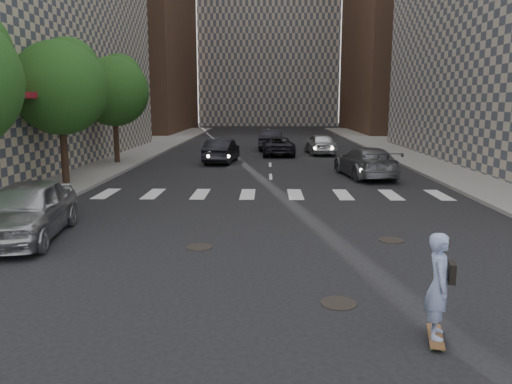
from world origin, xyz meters
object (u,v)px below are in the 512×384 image
skateboarder (439,286)px  silver_sedan (26,210)px  tree_b (62,84)px  traffic_car_e (271,139)px  traffic_car_c (278,146)px  traffic_car_d (320,144)px  traffic_car_b (365,162)px  tree_c (115,88)px  traffic_car_a (222,151)px

skateboarder → silver_sedan: size_ratio=0.37×
tree_b → traffic_car_e: 20.60m
traffic_car_c → traffic_car_d: bearing=-166.8°
skateboarder → traffic_car_b: size_ratio=0.34×
tree_c → traffic_car_c: 12.10m
traffic_car_c → traffic_car_b: bearing=111.0°
skateboarder → silver_sedan: bearing=161.9°
tree_c → traffic_car_e: tree_c is taller
tree_b → traffic_car_b: size_ratio=1.23×
traffic_car_c → traffic_car_d: traffic_car_d is taller
tree_c → traffic_car_d: size_ratio=1.45×
traffic_car_b → traffic_car_e: bearing=-80.2°
traffic_car_b → traffic_car_d: traffic_car_b is taller
silver_sedan → traffic_car_e: (7.13, 26.96, -0.02)m
tree_c → traffic_car_d: 15.08m
traffic_car_c → traffic_car_d: (3.12, 0.79, 0.10)m
silver_sedan → traffic_car_d: 25.69m
traffic_car_e → silver_sedan: bearing=78.3°
traffic_car_e → traffic_car_d: bearing=138.1°
tree_c → traffic_car_e: 14.25m
tree_b → traffic_car_d: (13.19, 14.20, -3.87)m
traffic_car_d → tree_b: bearing=42.3°
silver_sedan → traffic_car_c: (7.62, 22.55, -0.15)m
skateboarder → traffic_car_e: (-2.44, 32.96, -0.14)m
tree_b → tree_c: 8.00m
tree_c → traffic_car_e: bearing=45.7°
tree_b → traffic_car_c: 17.23m
skateboarder → traffic_car_c: (-1.95, 28.55, -0.27)m
skateboarder → traffic_car_b: bearing=96.7°
tree_b → traffic_car_c: (10.07, 13.41, -3.97)m
skateboarder → traffic_car_a: 24.66m
tree_b → traffic_car_c: tree_b is taller
traffic_car_b → traffic_car_d: (-1.14, 11.34, -0.00)m
tree_b → silver_sedan: 10.20m
traffic_car_b → traffic_car_e: (-4.75, 14.96, 0.04)m
tree_c → traffic_car_b: tree_c is taller
skateboarder → traffic_car_d: (1.17, 29.34, -0.18)m
skateboarder → traffic_car_a: bearing=117.2°
skateboarder → traffic_car_c: size_ratio=0.37×
traffic_car_a → silver_sedan: bearing=83.7°
skateboarder → traffic_car_e: bearing=108.2°
silver_sedan → traffic_car_c: 23.80m
tree_c → skateboarder: bearing=-62.5°
tree_c → traffic_car_b: size_ratio=1.23×
traffic_car_b → traffic_car_c: (-4.26, 10.55, -0.10)m
tree_c → traffic_car_d: bearing=25.2°
traffic_car_b → traffic_car_d: 11.40m
tree_c → skateboarder: 26.33m
traffic_car_e → traffic_car_c: bearing=99.4°
tree_b → traffic_car_e: size_ratio=1.34×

